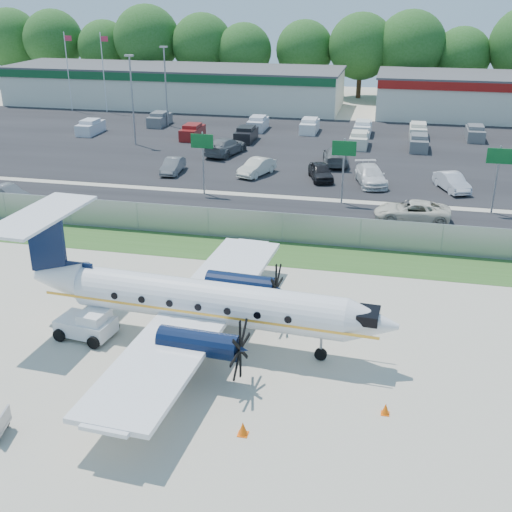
# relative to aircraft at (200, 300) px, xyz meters

# --- Properties ---
(ground) EXTENTS (170.00, 170.00, 0.00)m
(ground) POSITION_rel_aircraft_xyz_m (1.43, -0.65, -2.17)
(ground) COLOR #BCB59F
(ground) RESTS_ON ground
(grass_verge) EXTENTS (170.00, 4.00, 0.02)m
(grass_verge) POSITION_rel_aircraft_xyz_m (1.43, 11.35, -2.16)
(grass_verge) COLOR #2D561E
(grass_verge) RESTS_ON ground
(access_road) EXTENTS (170.00, 8.00, 0.02)m
(access_road) POSITION_rel_aircraft_xyz_m (1.43, 18.35, -2.16)
(access_road) COLOR black
(access_road) RESTS_ON ground
(parking_lot) EXTENTS (170.00, 32.00, 0.02)m
(parking_lot) POSITION_rel_aircraft_xyz_m (1.43, 39.35, -2.16)
(parking_lot) COLOR black
(parking_lot) RESTS_ON ground
(perimeter_fence) EXTENTS (120.00, 0.06, 1.99)m
(perimeter_fence) POSITION_rel_aircraft_xyz_m (1.43, 13.35, -1.17)
(perimeter_fence) COLOR gray
(perimeter_fence) RESTS_ON ground
(building_west) EXTENTS (46.40, 12.40, 5.24)m
(building_west) POSITION_rel_aircraft_xyz_m (-22.57, 61.33, 0.46)
(building_west) COLOR silver
(building_west) RESTS_ON ground
(sign_left) EXTENTS (1.80, 0.26, 5.00)m
(sign_left) POSITION_rel_aircraft_xyz_m (-6.57, 22.26, 1.44)
(sign_left) COLOR gray
(sign_left) RESTS_ON ground
(sign_mid) EXTENTS (1.80, 0.26, 5.00)m
(sign_mid) POSITION_rel_aircraft_xyz_m (4.43, 22.26, 1.44)
(sign_mid) COLOR gray
(sign_mid) RESTS_ON ground
(sign_right) EXTENTS (1.80, 0.26, 5.00)m
(sign_right) POSITION_rel_aircraft_xyz_m (15.43, 22.26, 1.44)
(sign_right) COLOR gray
(sign_right) RESTS_ON ground
(flagpole_west) EXTENTS (1.06, 0.12, 10.00)m
(flagpole_west) POSITION_rel_aircraft_xyz_m (-34.49, 54.35, 3.47)
(flagpole_west) COLOR silver
(flagpole_west) RESTS_ON ground
(flagpole_east) EXTENTS (1.06, 0.12, 10.00)m
(flagpole_east) POSITION_rel_aircraft_xyz_m (-29.49, 54.35, 3.47)
(flagpole_east) COLOR silver
(flagpole_east) RESTS_ON ground
(light_pole_nw) EXTENTS (0.90, 0.35, 9.09)m
(light_pole_nw) POSITION_rel_aircraft_xyz_m (-18.57, 37.35, 3.06)
(light_pole_nw) COLOR gray
(light_pole_nw) RESTS_ON ground
(light_pole_sw) EXTENTS (0.90, 0.35, 9.09)m
(light_pole_sw) POSITION_rel_aircraft_xyz_m (-18.57, 47.35, 3.06)
(light_pole_sw) COLOR gray
(light_pole_sw) RESTS_ON ground
(tree_line) EXTENTS (112.00, 6.00, 14.00)m
(tree_line) POSITION_rel_aircraft_xyz_m (1.43, 73.35, -2.17)
(tree_line) COLOR #1D4E17
(tree_line) RESTS_ON ground
(aircraft) EXTENTS (18.20, 17.94, 5.62)m
(aircraft) POSITION_rel_aircraft_xyz_m (0.00, 0.00, 0.00)
(aircraft) COLOR silver
(aircraft) RESTS_ON ground
(pushback_tug) EXTENTS (2.82, 2.21, 1.41)m
(pushback_tug) POSITION_rel_aircraft_xyz_m (-5.37, -0.71, -1.50)
(pushback_tug) COLOR silver
(pushback_tug) RESTS_ON ground
(cone_nose) EXTENTS (0.34, 0.34, 0.48)m
(cone_nose) POSITION_rel_aircraft_xyz_m (8.60, -3.74, -1.95)
(cone_nose) COLOR #FE5D08
(cone_nose) RESTS_ON ground
(cone_port_wing) EXTENTS (0.39, 0.39, 0.55)m
(cone_port_wing) POSITION_rel_aircraft_xyz_m (3.46, -6.15, -1.91)
(cone_port_wing) COLOR #FE5D08
(cone_port_wing) RESTS_ON ground
(cone_starboard_wing) EXTENTS (0.33, 0.33, 0.47)m
(cone_starboard_wing) POSITION_rel_aircraft_xyz_m (3.29, 14.20, -1.95)
(cone_starboard_wing) COLOR #FE5D08
(cone_starboard_wing) RESTS_ON ground
(road_car_west) EXTENTS (4.12, 2.63, 1.28)m
(road_car_west) POSITION_rel_aircraft_xyz_m (-20.76, 17.20, -2.17)
(road_car_west) COLOR #595B5E
(road_car_west) RESTS_ON ground
(road_car_mid) EXTENTS (5.38, 2.64, 1.47)m
(road_car_mid) POSITION_rel_aircraft_xyz_m (9.67, 19.25, -2.17)
(road_car_mid) COLOR beige
(road_car_mid) RESTS_ON ground
(parked_car_a) EXTENTS (1.63, 4.06, 1.31)m
(parked_car_a) POSITION_rel_aircraft_xyz_m (-11.06, 27.71, -2.17)
(parked_car_a) COLOR #595B5E
(parked_car_a) RESTS_ON ground
(parked_car_b) EXTENTS (2.92, 4.63, 1.44)m
(parked_car_b) POSITION_rel_aircraft_xyz_m (-3.62, 28.63, -2.17)
(parked_car_b) COLOR beige
(parked_car_b) RESTS_ON ground
(parked_car_c) EXTENTS (2.92, 4.58, 1.45)m
(parked_car_c) POSITION_rel_aircraft_xyz_m (2.05, 28.39, -2.17)
(parked_car_c) COLOR black
(parked_car_c) RESTS_ON ground
(parked_car_d) EXTENTS (3.38, 5.65, 1.53)m
(parked_car_d) POSITION_rel_aircraft_xyz_m (6.31, 27.94, -2.17)
(parked_car_d) COLOR silver
(parked_car_d) RESTS_ON ground
(parked_car_e) EXTENTS (3.01, 4.57, 1.42)m
(parked_car_e) POSITION_rel_aircraft_xyz_m (12.87, 27.55, -2.17)
(parked_car_e) COLOR silver
(parked_car_e) RESTS_ON ground
(parked_car_f) EXTENTS (3.65, 6.17, 1.68)m
(parked_car_f) POSITION_rel_aircraft_xyz_m (-8.22, 35.25, -2.17)
(parked_car_f) COLOR #595B5E
(parked_car_f) RESTS_ON ground
(parked_car_g) EXTENTS (3.00, 5.79, 1.61)m
(parked_car_g) POSITION_rel_aircraft_xyz_m (2.74, 33.90, -2.17)
(parked_car_g) COLOR #595B5E
(parked_car_g) RESTS_ON ground
(far_parking_rows) EXTENTS (56.00, 10.00, 1.60)m
(far_parking_rows) POSITION_rel_aircraft_xyz_m (1.43, 44.35, -2.17)
(far_parking_rows) COLOR gray
(far_parking_rows) RESTS_ON ground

